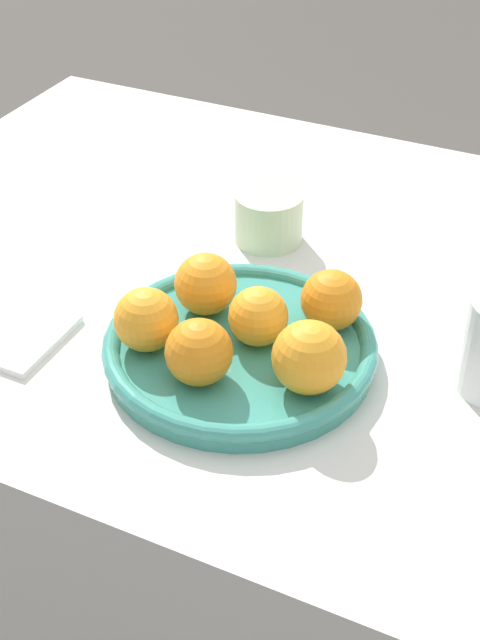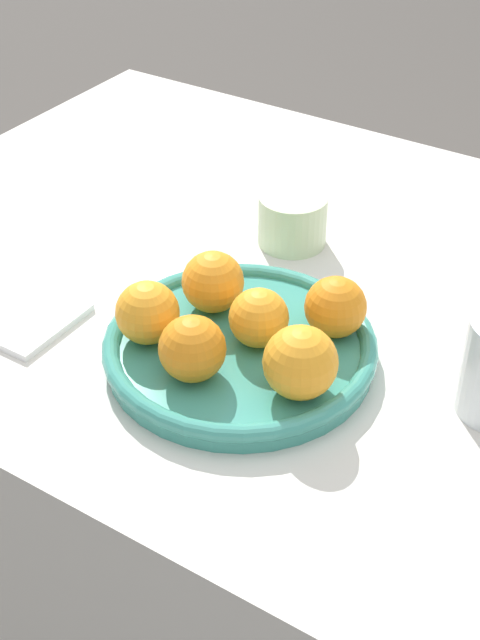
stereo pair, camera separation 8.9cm
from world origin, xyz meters
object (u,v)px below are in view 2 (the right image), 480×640
orange_1 (147,313)px  orange_4 (335,307)px  napkin (13,311)px  orange_0 (259,318)px  cup_3 (292,220)px  orange_2 (300,362)px  fruit_platter (240,347)px  orange_3 (213,282)px  orange_5 (192,349)px

orange_1 → orange_4: 0.19m
orange_1 → napkin: (-0.17, -0.03, -0.05)m
orange_0 → cup_3: (-0.08, 0.21, -0.02)m
orange_1 → cup_3: bearing=86.8°
orange_2 → orange_4: orange_2 is taller
fruit_platter → orange_4: bearing=43.6°
orange_2 → orange_3: bearing=154.4°
orange_0 → orange_4: bearing=44.4°
orange_2 → orange_5: size_ratio=1.09×
fruit_platter → orange_1: orange_1 is taller
orange_0 → napkin: 0.28m
orange_0 → orange_5: bearing=-108.6°
orange_5 → fruit_platter: bearing=79.8°
orange_1 → orange_5: size_ratio=0.99×
orange_1 → orange_0: bearing=29.4°
orange_4 → napkin: bearing=-157.0°
orange_1 → orange_5: same height
orange_0 → orange_3: size_ratio=0.92×
napkin → orange_4: bearing=23.0°
orange_2 → napkin: (-0.34, -0.04, -0.05)m
orange_3 → orange_4: orange_3 is taller
fruit_platter → cup_3: cup_3 is taller
orange_5 → napkin: orange_5 is taller
orange_0 → napkin: orange_0 is taller
fruit_platter → napkin: size_ratio=2.01×
orange_1 → orange_4: bearing=35.6°
orange_5 → cup_3: 0.30m
cup_3 → orange_1: bearing=-93.2°
orange_4 → fruit_platter: bearing=-136.4°
orange_0 → orange_4: size_ratio=0.96×
orange_3 → orange_5: same height
orange_0 → orange_1: bearing=-150.6°
orange_1 → orange_3: orange_3 is taller
orange_4 → napkin: orange_4 is taller
orange_1 → napkin: size_ratio=0.47×
orange_0 → orange_2: size_ratio=0.86×
fruit_platter → orange_5: (-0.01, -0.07, 0.04)m
fruit_platter → orange_3: (-0.06, 0.04, 0.04)m
orange_0 → orange_5: 0.08m
orange_2 → orange_0: bearing=148.5°
orange_2 → orange_3: (-0.14, 0.07, -0.00)m
orange_0 → fruit_platter: bearing=-139.4°
orange_2 → fruit_platter: bearing=159.8°
fruit_platter → cup_3: bearing=106.8°
fruit_platter → orange_2: bearing=-20.2°
orange_0 → cup_3: size_ratio=0.73×
orange_1 → orange_2: size_ratio=0.91×
orange_0 → cup_3: 0.23m
orange_2 → orange_5: 0.10m
orange_1 → cup_3: orange_1 is taller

